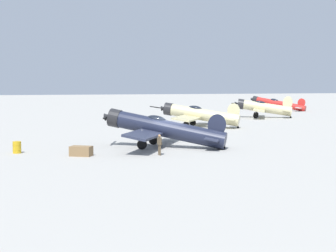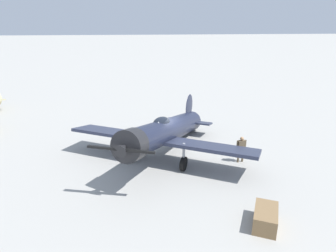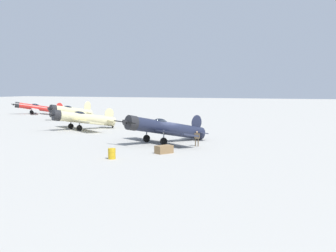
{
  "view_description": "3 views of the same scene",
  "coord_description": "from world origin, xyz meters",
  "views": [
    {
      "loc": [
        -10.46,
        -38.48,
        5.28
      ],
      "look_at": [
        0.0,
        0.0,
        1.8
      ],
      "focal_mm": 51.87,
      "sensor_mm": 36.0,
      "label": 1
    },
    {
      "loc": [
        -16.58,
        2.35,
        7.62
      ],
      "look_at": [
        0.0,
        0.0,
        1.8
      ],
      "focal_mm": 31.69,
      "sensor_mm": 36.0,
      "label": 2
    },
    {
      "loc": [
        -42.54,
        -18.73,
        5.94
      ],
      "look_at": [
        0.0,
        0.0,
        1.8
      ],
      "focal_mm": 45.76,
      "sensor_mm": 36.0,
      "label": 3
    }
  ],
  "objects": [
    {
      "name": "airplane_far_line",
      "position": [
        23.62,
        30.68,
        1.58
      ],
      "size": [
        9.42,
        10.02,
        3.48
      ],
      "rotation": [
        0.0,
        0.0,
        2.68
      ],
      "color": "beige",
      "rests_on": "ground_plane"
    },
    {
      "name": "airplane_outer_stand",
      "position": [
        35.53,
        48.48,
        1.36
      ],
      "size": [
        9.61,
        10.04,
        2.96
      ],
      "rotation": [
        0.0,
        0.0,
        2.33
      ],
      "color": "red",
      "rests_on": "ground_plane"
    },
    {
      "name": "ground_plane",
      "position": [
        0.0,
        0.0,
        0.0
      ],
      "size": [
        400.0,
        400.0,
        0.0
      ],
      "primitive_type": "plane",
      "color": "#A8A59E"
    },
    {
      "name": "equipment_crate",
      "position": [
        -7.37,
        -2.84,
        0.36
      ],
      "size": [
        1.79,
        1.51,
        0.73
      ],
      "rotation": [
        0.0,
        0.0,
        2.65
      ],
      "color": "olive",
      "rests_on": "ground_plane"
    },
    {
      "name": "airplane_foreground",
      "position": [
        -0.45,
        0.26,
        1.59
      ],
      "size": [
        9.9,
        10.44,
        3.23
      ],
      "rotation": [
        0.0,
        0.0,
        2.62
      ],
      "color": "#1E2338",
      "rests_on": "ground_plane"
    },
    {
      "name": "ground_crew_mechanic",
      "position": [
        -1.74,
        -3.98,
        0.94
      ],
      "size": [
        0.26,
        0.6,
        1.55
      ],
      "rotation": [
        0.0,
        0.0,
        0.13
      ],
      "color": "brown",
      "rests_on": "ground_plane"
    },
    {
      "name": "fuel_drum",
      "position": [
        -11.97,
        -0.12,
        0.45
      ],
      "size": [
        0.66,
        0.66,
        0.9
      ],
      "color": "gold",
      "rests_on": "ground_plane"
    },
    {
      "name": "airplane_mid_apron",
      "position": [
        8.48,
        17.21,
        1.57
      ],
      "size": [
        10.22,
        11.65,
        3.05
      ],
      "rotation": [
        0.0,
        0.0,
        2.58
      ],
      "color": "beige",
      "rests_on": "ground_plane"
    }
  ]
}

